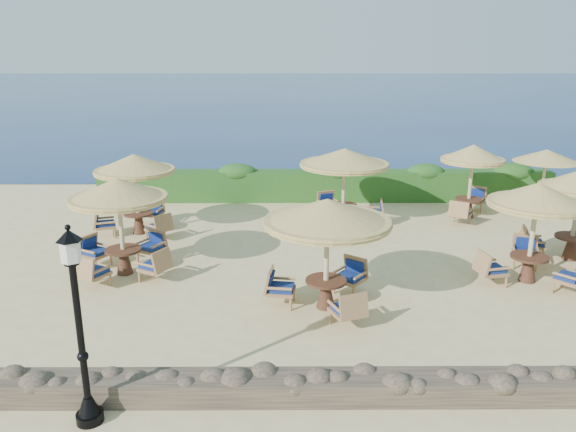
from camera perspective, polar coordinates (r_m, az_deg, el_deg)
The scene contains 12 objects.
ground at distance 15.87m, azimuth 5.53°, elevation -5.12°, with size 120.00×120.00×0.00m, color beige.
sea at distance 84.88m, azimuth 0.79°, elevation 12.65°, with size 160.00×160.00×0.00m, color #0C1F4F.
hedge at distance 22.54m, azimuth 3.78°, elevation 3.09°, with size 18.00×0.90×1.20m, color #1B4616.
stone_wall at distance 10.29m, azimuth 9.09°, elevation -16.82°, with size 15.00×0.65×0.44m, color brown.
lamp_post at distance 9.51m, azimuth -20.33°, elevation -11.40°, with size 0.44×0.44×3.31m.
extra_parasol at distance 22.28m, azimuth 24.78°, elevation 5.56°, with size 2.30×2.30×2.41m.
cafe_set_0 at distance 15.40m, azimuth -16.73°, elevation 0.48°, with size 2.79×2.79×2.65m.
cafe_set_1 at distance 12.72m, azimuth 3.99°, elevation -1.34°, with size 2.95×2.95×2.65m.
cafe_set_2 at distance 15.55m, azimuth 23.81°, elevation 0.12°, with size 2.67×2.72×2.65m.
cafe_set_3 at distance 18.74m, azimuth -15.24°, elevation 3.71°, with size 2.73×2.74×2.65m.
cafe_set_4 at distance 19.16m, azimuth 5.73°, elevation 4.81°, with size 3.06×3.06×2.65m.
cafe_set_5 at distance 20.91m, azimuth 18.19°, elevation 4.80°, with size 2.24×2.75×2.65m.
Camera 1 is at (-1.60, -14.66, 5.85)m, focal length 35.00 mm.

